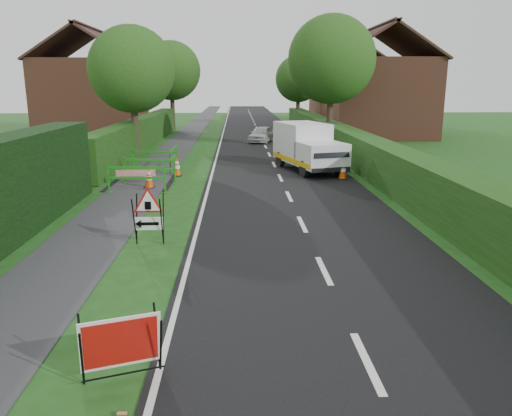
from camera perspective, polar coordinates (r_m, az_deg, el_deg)
name	(u,v)px	position (r m, az deg, el deg)	size (l,w,h in m)	color
ground	(199,293)	(9.44, -6.50, -9.60)	(120.00, 120.00, 0.00)	#1B4614
road_surface	(257,129)	(43.83, 0.12, 9.06)	(6.00, 90.00, 0.02)	black
footpath	(193,129)	(43.95, -7.16, 8.97)	(2.00, 90.00, 0.02)	#2D2D30
hedge_west_far	(143,148)	(31.38, -12.80, 6.75)	(1.00, 24.00, 1.80)	#14380F
hedge_east	(352,161)	(25.58, 10.91, 5.27)	(1.20, 50.00, 1.50)	#14380F
house_west	(93,96)	(40.10, -18.14, 12.07)	(7.50, 7.40, 7.88)	brown
house_east_a	(378,96)	(38.05, 13.77, 12.29)	(7.50, 7.40, 7.88)	brown
house_east_b	(349,93)	(51.88, 10.60, 12.79)	(7.50, 7.40, 7.88)	brown
tree_nw	(132,70)	(27.16, -14.01, 15.10)	(4.40, 4.40, 6.70)	#2D2116
tree_ne	(332,60)	(31.18, 8.63, 16.42)	(5.20, 5.20, 7.79)	#2D2116
tree_fw	(171,71)	(42.97, -9.68, 15.21)	(4.80, 4.80, 7.24)	#2D2116
tree_fe	(298,79)	(46.98, 4.88, 14.49)	(4.20, 4.20, 6.33)	#2D2116
red_rect_sign	(121,344)	(6.91, -15.18, -14.72)	(1.15, 0.90, 0.87)	black
triangle_sign	(147,212)	(12.10, -12.38, -0.42)	(0.81, 0.81, 1.18)	black
works_van	(307,146)	(22.37, 5.88, 7.06)	(2.89, 4.83, 2.07)	silver
traffic_cone_0	(343,170)	(20.57, 9.89, 4.34)	(0.38, 0.38, 0.79)	black
traffic_cone_1	(346,163)	(22.46, 10.23, 5.13)	(0.38, 0.38, 0.79)	black
traffic_cone_2	(316,156)	(24.46, 6.90, 5.96)	(0.38, 0.38, 0.79)	black
traffic_cone_3	(149,178)	(18.92, -12.15, 3.41)	(0.38, 0.38, 0.79)	black
traffic_cone_4	(177,167)	(21.26, -9.04, 4.68)	(0.38, 0.38, 0.79)	black
ped_barrier_0	(136,176)	(18.06, -13.51, 3.60)	(2.08, 0.48, 1.00)	#1B8017
ped_barrier_1	(149,167)	(19.83, -12.08, 4.58)	(2.09, 0.64, 1.00)	#1B8017
ped_barrier_2	(154,159)	(22.02, -11.53, 5.52)	(2.08, 0.84, 1.00)	#1B8017
ped_barrier_3	(173,155)	(22.94, -9.42, 5.94)	(0.40, 2.07, 1.00)	#1B8017
redwhite_plank	(136,184)	(19.79, -13.51, 2.63)	(1.50, 0.04, 0.25)	red
litter_can	(123,416)	(6.48, -14.99, -22.03)	(0.07, 0.07, 0.12)	#BF7F4C
hatchback_car	(262,134)	(33.48, 0.67, 8.44)	(1.26, 3.12, 1.06)	silver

